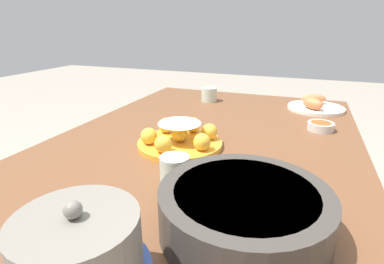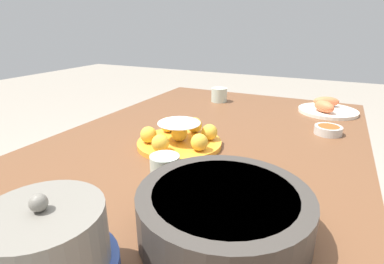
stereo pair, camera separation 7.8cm
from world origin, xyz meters
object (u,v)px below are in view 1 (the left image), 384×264
Objects in this scene: dining_table at (203,165)px; sauce_bowl at (321,126)px; cup_near at (209,94)px; warming_pot at (81,264)px; serving_bowl at (244,209)px; seafood_platter at (315,105)px; cup_far at (175,172)px; cake_plate at (180,137)px.

sauce_bowl is at bearing 125.18° from dining_table.
warming_pot is (1.15, 0.19, 0.03)m from cup_near.
sauce_bowl is (-0.66, 0.15, -0.03)m from serving_bowl.
seafood_platter is at bearing -176.25° from sauce_bowl.
cup_near is at bearing -167.74° from cup_far.
dining_table is 0.14m from cake_plate.
warming_pot reaches higher than cup_far.
dining_table is at bearing 15.86° from cup_near.
sauce_bowl is (-0.32, 0.42, -0.01)m from cake_plate.
serving_bowl is 1.00m from cup_near.
warming_pot is (0.89, -0.32, 0.05)m from sauce_bowl.
cake_plate is 0.53m from sauce_bowl.
cup_near reaches higher than dining_table.
cup_near is 0.41× the size of warming_pot.
seafood_platter is at bearing 92.64° from cup_near.
sauce_bowl is 0.58m from cup_near.
cake_plate is 0.60m from cup_near.
cup_far is at bearing -30.85° from sauce_bowl.
seafood_platter is (-0.55, 0.34, 0.10)m from dining_table.
serving_bowl reaches higher than dining_table.
warming_pot reaches higher than seafood_platter.
warming_pot is (0.33, 0.01, 0.03)m from cup_far.
serving_bowl is 0.29m from warming_pot.
serving_bowl is at bearing 27.99° from dining_table.
dining_table is 19.70× the size of cup_near.
sauce_bowl is 1.18× the size of cup_far.
serving_bowl is at bearing -7.76° from seafood_platter.
dining_table is at bearing -174.23° from cup_far.
cake_plate is 0.57m from warming_pot.
cup_near is at bearing -158.62° from serving_bowl.
cake_plate is at bearing -52.69° from sauce_bowl.
dining_table is at bearing 138.41° from cake_plate.
cup_far is 0.33m from warming_pot.
cup_near is 1.17m from warming_pot.
dining_table is at bearing -54.82° from sauce_bowl.
serving_bowl is at bearing 142.42° from warming_pot.
cup_far is (0.85, -0.31, 0.02)m from seafood_platter.
cup_near is at bearing -164.14° from dining_table.
cup_far is (-0.10, -0.18, -0.01)m from serving_bowl.
warming_pot reaches higher than sauce_bowl.
cake_plate is 3.48× the size of cup_near.
cake_plate is at bearing -41.59° from dining_table.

